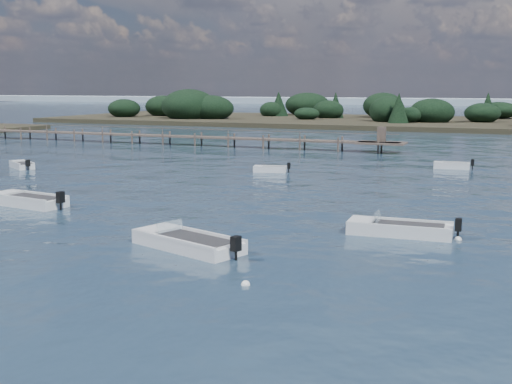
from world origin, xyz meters
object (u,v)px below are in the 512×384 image
at_px(dinghy_mid_white_b, 399,231).
at_px(dinghy_mid_grey, 28,202).
at_px(tender_far_white, 270,170).
at_px(jetty, 166,136).
at_px(dinghy_mid_white_a, 188,244).
at_px(tender_far_grey, 22,166).
at_px(tender_far_grey_b, 452,167).

xyz_separation_m(dinghy_mid_white_b, dinghy_mid_grey, (-21.28, -0.73, 0.01)).
height_order(tender_far_white, jetty, jetty).
xyz_separation_m(dinghy_mid_white_a, tender_far_white, (-5.61, 24.40, -0.03)).
height_order(dinghy_mid_white_a, tender_far_white, dinghy_mid_white_a).
distance_m(dinghy_mid_white_b, dinghy_mid_grey, 21.30).
xyz_separation_m(tender_far_grey, dinghy_mid_white_b, (33.91, -12.71, 0.01)).
bearing_deg(dinghy_mid_white_b, jetty, 132.55).
bearing_deg(dinghy_mid_white_b, dinghy_mid_white_a, -142.60).
xyz_separation_m(dinghy_mid_grey, jetty, (-12.82, 37.88, 0.81)).
bearing_deg(tender_far_grey, jetty, 90.46).
distance_m(dinghy_mid_white_a, tender_far_white, 25.04).
bearing_deg(dinghy_mid_white_b, tender_far_grey_b, 90.38).
relative_size(dinghy_mid_white_a, dinghy_mid_white_b, 1.09).
xyz_separation_m(tender_far_grey_b, jetty, (-33.93, 10.95, 0.83)).
xyz_separation_m(dinghy_mid_white_a, jetty, (-26.18, 43.21, 0.82)).
bearing_deg(dinghy_mid_white_b, tender_far_white, 126.41).
height_order(dinghy_mid_white_a, tender_far_grey_b, dinghy_mid_white_a).
xyz_separation_m(dinghy_mid_white_b, tender_far_white, (-13.53, 18.35, -0.02)).
height_order(tender_far_grey_b, dinghy_mid_grey, dinghy_mid_grey).
relative_size(tender_far_grey_b, dinghy_mid_grey, 0.61).
bearing_deg(tender_far_grey_b, dinghy_mid_grey, -128.10).
distance_m(dinghy_mid_white_a, tender_far_grey, 32.05).
bearing_deg(tender_far_white, dinghy_mid_grey, -112.12).
height_order(tender_far_grey, tender_far_grey_b, tender_far_grey).
height_order(dinghy_mid_white_a, dinghy_mid_grey, same).
relative_size(dinghy_mid_white_b, tender_far_grey_b, 1.58).
bearing_deg(tender_far_white, dinghy_mid_white_a, -77.06).
height_order(dinghy_mid_white_b, tender_far_grey_b, dinghy_mid_white_b).
height_order(dinghy_mid_white_b, jetty, jetty).
height_order(dinghy_mid_white_b, tender_far_white, dinghy_mid_white_b).
bearing_deg(jetty, dinghy_mid_grey, -71.31).
xyz_separation_m(tender_far_grey, dinghy_mid_grey, (12.62, -13.44, 0.02)).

